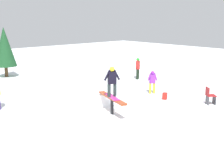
# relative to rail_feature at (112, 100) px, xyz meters

# --- Properties ---
(ground_plane) EXTENTS (60.00, 60.00, 0.00)m
(ground_plane) POSITION_rel_rail_feature_xyz_m (0.00, 0.00, -0.67)
(ground_plane) COLOR white
(rail_feature) EXTENTS (2.44, 1.01, 0.79)m
(rail_feature) POSITION_rel_rail_feature_xyz_m (0.00, 0.00, 0.00)
(rail_feature) COLOR black
(rail_feature) RESTS_ON ground
(snow_kicker_ramp) EXTENTS (2.17, 1.97, 0.62)m
(snow_kicker_ramp) POSITION_rel_rail_feature_xyz_m (-1.90, 0.60, -0.36)
(snow_kicker_ramp) COLOR white
(snow_kicker_ramp) RESTS_ON ground
(main_rider_on_rail) EXTENTS (1.34, 0.78, 1.38)m
(main_rider_on_rail) POSITION_rel_rail_feature_xyz_m (0.00, 0.00, 0.81)
(main_rider_on_rail) COLOR #C82D8D
(main_rider_on_rail) RESTS_ON rail_feature
(bystander_red) EXTENTS (0.41, 0.63, 1.48)m
(bystander_red) POSITION_rel_rail_feature_xyz_m (-4.69, 6.70, 0.16)
(bystander_red) COLOR black
(bystander_red) RESTS_ON ground
(bystander_purple) EXTENTS (0.36, 0.56, 1.30)m
(bystander_purple) POSITION_rel_rail_feature_xyz_m (-1.27, 4.26, 0.06)
(bystander_purple) COLOR gold
(bystander_purple) RESTS_ON ground
(folding_chair) EXTENTS (0.62, 0.62, 0.88)m
(folding_chair) POSITION_rel_rail_feature_xyz_m (2.14, 4.67, -0.26)
(folding_chair) COLOR #3F3F44
(folding_chair) RESTS_ON ground
(backpack_on_snow) EXTENTS (0.33, 0.37, 0.34)m
(backpack_on_snow) POSITION_rel_rail_feature_xyz_m (0.01, 3.80, -0.50)
(backpack_on_snow) COLOR red
(backpack_on_snow) RESTS_ON ground
(pine_tree_near) EXTENTS (1.58, 1.58, 3.59)m
(pine_tree_near) POSITION_rel_rail_feature_xyz_m (-11.64, 0.22, 1.51)
(pine_tree_near) COLOR #4C331E
(pine_tree_near) RESTS_ON ground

